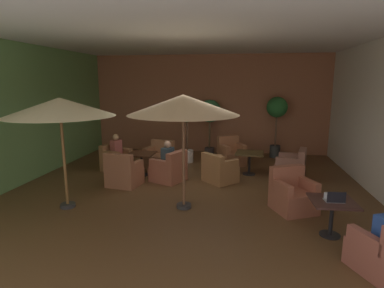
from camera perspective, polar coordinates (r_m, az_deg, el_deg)
ground_plane at (r=8.04m, az=-0.52°, el=-8.30°), size 9.00×9.09×0.02m
wall_back_brick at (r=12.07m, az=3.09°, el=7.26°), size 9.00×0.08×3.69m
wall_left_accent at (r=9.46m, az=-28.36°, el=4.83°), size 0.08×9.09×3.69m
ceiling_slab at (r=7.65m, az=-0.57°, el=19.05°), size 9.00×9.09×0.06m
cafe_table_front_left at (r=6.08m, az=24.17°, el=-10.55°), size 0.77×0.77×0.66m
armchair_front_left_north at (r=7.01m, az=17.85°, el=-8.87°), size 1.03×1.03×0.91m
cafe_table_front_right at (r=9.18m, az=-9.18°, el=-2.50°), size 0.76×0.76×0.66m
armchair_front_right_north at (r=10.05m, az=-6.00°, el=-2.45°), size 0.95×0.91×0.84m
armchair_front_right_east at (r=9.86m, az=-13.66°, el=-2.94°), size 0.95×0.92×0.80m
armchair_front_right_south at (r=8.39m, az=-12.31°, el=-5.29°), size 0.89×0.85×0.91m
armchair_front_right_west at (r=8.61m, az=-4.16°, el=-4.70°), size 1.04×1.02×0.86m
cafe_table_mid_center at (r=9.31m, az=10.43°, el=-2.31°), size 0.85×0.85×0.66m
armchair_mid_center_north at (r=9.19m, az=17.65°, el=-4.15°), size 0.96×0.94×0.87m
armchair_mid_center_east at (r=10.37m, az=7.15°, el=-1.87°), size 1.01×1.02×0.92m
armchair_mid_center_south at (r=8.56m, az=5.00°, el=-4.89°), size 1.05×1.05×0.80m
patio_umbrella_tall_red at (r=6.41m, az=-1.58°, el=7.06°), size 2.30×2.30×2.43m
patio_umbrella_center_beige at (r=6.99m, az=-22.92°, el=6.13°), size 2.24×2.24×2.37m
potted_tree_left_corner at (r=10.47m, az=-0.88°, el=3.43°), size 0.57×0.57×1.93m
potted_tree_mid_left at (r=11.31m, az=3.26°, el=5.46°), size 0.81×0.81×2.05m
potted_tree_mid_right at (r=11.47m, az=15.18°, el=5.43°), size 0.73×0.73×2.17m
patron_blue_shirt at (r=8.53m, az=-4.46°, el=-1.97°), size 0.34×0.39×0.71m
patron_by_window at (r=9.74m, az=-13.64°, el=-0.45°), size 0.30×0.37×0.69m
iced_drink_cup at (r=6.06m, az=23.23°, el=-8.64°), size 0.08×0.08×0.11m
open_laptop at (r=5.96m, az=24.58°, el=-9.11°), size 0.33×0.25×0.20m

